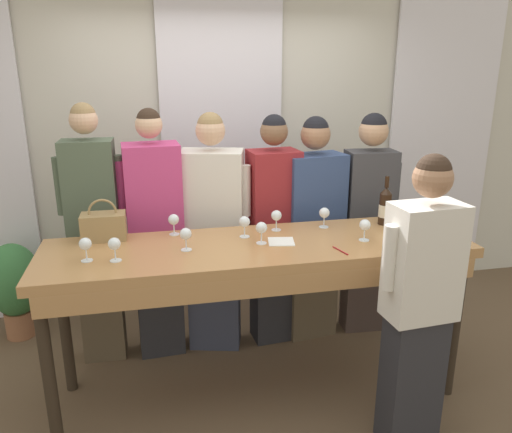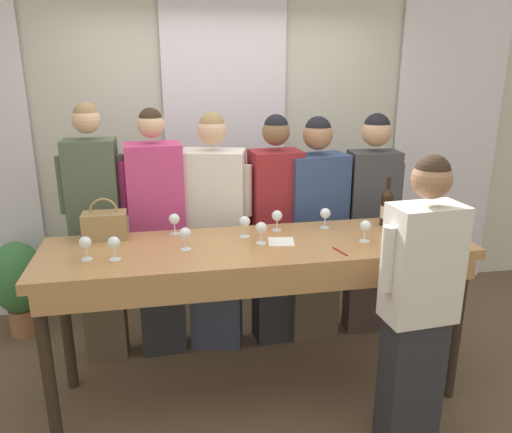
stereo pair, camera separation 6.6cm
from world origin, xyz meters
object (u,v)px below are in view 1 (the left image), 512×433
Objects in this scene: handbag at (104,226)px; guest_navy_coat at (312,229)px; wine_glass_back_right at (174,220)px; wine_glass_center_mid at (365,226)px; wine_glass_center_right at (261,228)px; wine_glass_front_right at (324,214)px; wine_glass_back_left at (85,245)px; wine_glass_front_left at (276,216)px; wine_glass_back_mid at (186,235)px; guest_cream_sweater at (213,234)px; wine_bottle at (385,207)px; host_pouring at (419,303)px; tasting_bar at (259,261)px; guest_olive_jacket at (95,233)px; wine_glass_front_mid at (114,245)px; guest_pink_top at (156,236)px; guest_beige_cap at (367,220)px; wine_glass_center_left at (244,222)px; guest_striped_shirt at (273,230)px; potted_plant at (14,284)px.

handbag is 1.54m from guest_navy_coat.
wine_glass_center_mid is at bearing -17.35° from wine_glass_back_right.
wine_glass_front_right is at bearing 24.16° from wine_glass_center_right.
wine_glass_front_right is 0.33m from wine_glass_center_mid.
wine_glass_back_right is (0.50, 0.35, 0.00)m from wine_glass_back_left.
handbag is 0.97m from wine_glass_center_right.
wine_glass_front_left is at bearing -2.77° from handbag.
wine_glass_front_right is at bearing 14.11° from wine_glass_back_mid.
handbag is 0.15× the size of guest_cream_sweater.
wine_bottle is at bearing 46.06° from wine_glass_center_mid.
guest_cream_sweater reaches higher than wine_glass_front_right.
host_pouring reaches higher than wine_glass_center_mid.
guest_olive_jacket is at bearing 146.65° from tasting_bar.
wine_glass_front_mid is at bearing -76.14° from guest_olive_jacket.
guest_cream_sweater is at bearing 51.79° from wine_glass_back_right.
guest_olive_jacket reaches higher than wine_glass_front_mid.
guest_pink_top is (0.41, -0.00, -0.05)m from guest_olive_jacket.
host_pouring is at bearing -101.98° from wine_bottle.
guest_pink_top reaches higher than guest_beige_cap.
wine_glass_back_left is (-1.48, -0.29, -0.00)m from wine_glass_front_right.
wine_glass_center_left is (0.86, -0.14, 0.01)m from handbag.
wine_bottle reaches higher than wine_glass_center_right.
guest_striped_shirt is at bearing 118.91° from wine_glass_front_right.
guest_striped_shirt is 2.06m from potted_plant.
wine_glass_back_left is 0.17× the size of potted_plant.
wine_glass_center_mid is 1.00× the size of wine_glass_back_right.
wine_glass_center_mid and wine_glass_back_mid have the same top height.
wine_glass_center_mid and wine_glass_center_right have the same top height.
host_pouring is at bearing -17.91° from wine_glass_front_mid.
wine_glass_front_mid is 0.81m from wine_glass_center_left.
guest_striped_shirt is 1.05× the size of host_pouring.
wine_bottle is at bearing -52.14° from guest_navy_coat.
guest_beige_cap is at bearing 63.81° from wine_glass_center_mid.
guest_beige_cap reaches higher than wine_glass_back_mid.
handbag is 1.97× the size of wine_glass_center_right.
guest_navy_coat is (1.00, 0.67, -0.26)m from wine_glass_back_mid.
wine_glass_center_left is 1.13m from host_pouring.
guest_pink_top reaches higher than wine_glass_back_right.
wine_glass_back_mid is 1.82m from potted_plant.
guest_olive_jacket is at bearing 144.39° from host_pouring.
guest_striped_shirt is 0.75m from guest_beige_cap.
wine_glass_back_left is at bearing -101.54° from handbag.
wine_glass_back_mid is (0.39, 0.08, 0.00)m from wine_glass_front_mid.
wine_glass_front_right is at bearing -21.64° from potted_plant.
wine_glass_back_mid is 1.00× the size of wine_glass_back_right.
wine_glass_center_mid is 0.64m from wine_glass_center_right.
guest_olive_jacket is at bearing 148.03° from wine_glass_center_right.
wine_glass_front_mid is at bearing -53.73° from potted_plant.
guest_beige_cap is 1.04× the size of host_pouring.
wine_glass_front_mid is at bearing -167.90° from wine_glass_back_mid.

